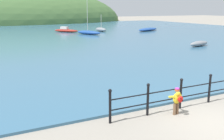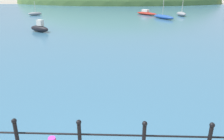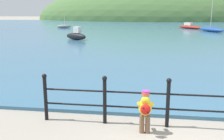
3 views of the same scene
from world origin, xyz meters
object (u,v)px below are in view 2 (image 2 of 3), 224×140
object	(u,v)px
boat_twin_mast	(181,14)
boat_mid_harbor	(35,14)
boat_far_right	(147,13)
boat_white_sailboat	(163,17)
boat_blue_hull	(40,28)

from	to	relation	value
boat_twin_mast	boat_mid_harbor	bearing A→B (deg)	179.85
boat_far_right	boat_mid_harbor	size ratio (longest dim) A/B	1.80
boat_far_right	boat_white_sailboat	bearing A→B (deg)	-70.40
boat_mid_harbor	boat_twin_mast	bearing A→B (deg)	-0.15
boat_far_right	boat_blue_hull	bearing A→B (deg)	-127.32
boat_blue_hull	boat_mid_harbor	world-z (taller)	boat_mid_harbor
boat_white_sailboat	boat_mid_harbor	distance (m)	20.24
boat_far_right	boat_blue_hull	xyz separation A→B (m)	(-12.22, -16.03, 0.11)
boat_twin_mast	boat_mid_harbor	distance (m)	23.36
boat_far_right	boat_white_sailboat	distance (m)	5.45
boat_twin_mast	boat_blue_hull	bearing A→B (deg)	-140.47
boat_mid_harbor	boat_far_right	bearing A→B (deg)	4.86
boat_white_sailboat	boat_twin_mast	size ratio (longest dim) A/B	1.88
boat_far_right	boat_mid_harbor	world-z (taller)	boat_mid_harbor
boat_white_sailboat	boat_blue_hull	size ratio (longest dim) A/B	2.13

